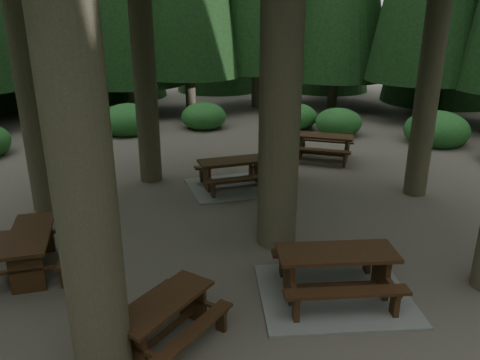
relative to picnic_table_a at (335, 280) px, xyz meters
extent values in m
plane|color=#4F4740|center=(-1.10, 2.05, -0.32)|extent=(80.00, 80.00, 0.00)
cube|color=gray|center=(0.00, 0.00, -0.29)|extent=(2.96, 2.60, 0.05)
cube|color=black|center=(0.00, 0.00, 0.54)|extent=(2.16, 1.16, 0.07)
cube|color=black|center=(0.12, 0.67, 0.19)|extent=(2.06, 0.65, 0.06)
cube|color=black|center=(-0.12, -0.67, 0.19)|extent=(2.06, 0.65, 0.06)
cube|color=black|center=(-0.80, 0.15, 0.09)|extent=(0.20, 0.63, 0.82)
cube|color=black|center=(-0.80, 0.15, 0.16)|extent=(0.39, 1.64, 0.07)
cube|color=black|center=(0.80, -0.15, 0.09)|extent=(0.20, 0.63, 0.82)
cube|color=black|center=(0.80, -0.15, 0.16)|extent=(0.39, 1.64, 0.07)
cube|color=black|center=(0.00, 0.00, -0.11)|extent=(1.69, 0.40, 0.09)
cube|color=black|center=(-5.24, 2.28, 0.48)|extent=(0.74, 1.91, 0.06)
cube|color=black|center=(-4.60, 2.28, 0.16)|extent=(0.27, 1.91, 0.05)
cube|color=black|center=(-5.24, 1.52, 0.06)|extent=(0.58, 0.08, 0.76)
cube|color=black|center=(-5.24, 1.52, 0.13)|extent=(1.54, 0.09, 0.06)
cube|color=black|center=(-5.24, 3.04, 0.06)|extent=(0.58, 0.08, 0.76)
cube|color=black|center=(-5.24, 3.04, 0.13)|extent=(1.54, 0.09, 0.06)
cube|color=black|center=(-5.24, 2.28, -0.13)|extent=(0.09, 1.59, 0.08)
cube|color=gray|center=(-0.39, 5.76, -0.29)|extent=(2.57, 2.17, 0.05)
cube|color=black|center=(-0.39, 5.76, 0.48)|extent=(1.96, 0.86, 0.06)
cube|color=black|center=(-0.43, 6.40, 0.16)|extent=(1.93, 0.38, 0.05)
cube|color=black|center=(-0.36, 5.12, 0.16)|extent=(1.93, 0.38, 0.05)
cube|color=black|center=(-1.16, 5.71, 0.07)|extent=(0.12, 0.59, 0.77)
cube|color=black|center=(-1.16, 5.71, 0.13)|extent=(0.17, 1.55, 0.06)
cube|color=black|center=(0.37, 5.80, 0.07)|extent=(0.12, 0.59, 0.77)
cube|color=black|center=(0.37, 5.80, 0.13)|extent=(0.17, 1.55, 0.06)
cube|color=black|center=(-0.39, 5.76, -0.13)|extent=(1.60, 0.18, 0.09)
cube|color=black|center=(3.26, 7.66, 0.49)|extent=(2.05, 1.67, 0.06)
cube|color=black|center=(3.60, 8.21, 0.17)|extent=(1.80, 1.26, 0.05)
cube|color=black|center=(2.92, 7.11, 0.17)|extent=(1.80, 1.26, 0.05)
cube|color=black|center=(2.60, 8.07, 0.07)|extent=(0.39, 0.55, 0.78)
cube|color=black|center=(2.60, 8.07, 0.14)|extent=(0.90, 1.38, 0.06)
cube|color=black|center=(3.92, 7.25, 0.07)|extent=(0.39, 0.55, 0.78)
cube|color=black|center=(3.92, 7.25, 0.14)|extent=(0.90, 1.38, 0.06)
cube|color=black|center=(3.26, 7.66, -0.12)|extent=(1.42, 0.93, 0.09)
cube|color=black|center=(-3.02, -0.46, 0.38)|extent=(1.69, 1.62, 0.06)
cube|color=black|center=(-3.40, -0.05, 0.10)|extent=(1.40, 1.31, 0.05)
cube|color=black|center=(-2.64, -0.88, 0.10)|extent=(1.40, 1.31, 0.05)
cube|color=black|center=(-3.52, -0.92, 0.02)|extent=(0.40, 0.43, 0.67)
cube|color=black|center=(-3.52, -0.92, 0.08)|extent=(0.97, 1.05, 0.06)
cube|color=black|center=(-2.52, -0.01, 0.02)|extent=(0.40, 0.43, 0.67)
cube|color=black|center=(-2.52, -0.01, 0.08)|extent=(0.97, 1.05, 0.06)
cube|color=black|center=(-3.02, -0.46, -0.15)|extent=(1.09, 1.00, 0.07)
ellipsoid|color=#21622C|center=(8.34, 8.50, 0.08)|extent=(2.42, 2.42, 1.49)
ellipsoid|color=#21622C|center=(5.33, 10.74, 0.08)|extent=(1.90, 1.90, 1.17)
ellipsoid|color=#21622C|center=(4.04, 12.21, 0.08)|extent=(1.84, 1.84, 1.13)
ellipsoid|color=#21622C|center=(0.19, 13.30, 0.08)|extent=(1.95, 1.95, 1.20)
ellipsoid|color=#21622C|center=(-3.04, 13.26, 0.08)|extent=(2.31, 2.31, 1.42)
ellipsoid|color=#21622C|center=(-5.20, 12.61, 0.08)|extent=(1.93, 1.93, 1.19)
camera|label=1|loc=(-3.45, -6.46, 4.42)|focal=35.00mm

